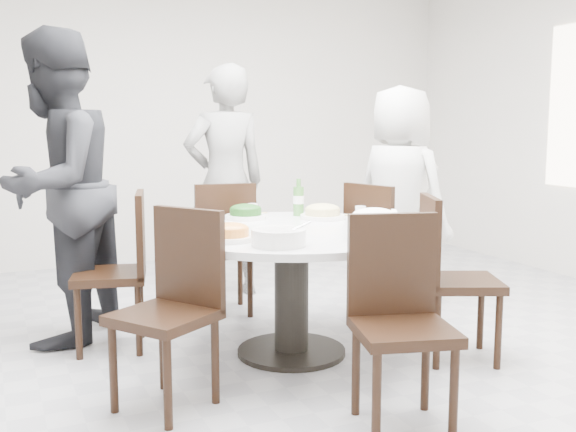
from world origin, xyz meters
name	(u,v)px	position (x,y,z in m)	size (l,w,h in m)	color
floor	(302,349)	(0.00, 0.00, 0.00)	(6.00, 6.00, 0.01)	#A9A9AD
wall_back	(172,118)	(0.00, 3.00, 1.40)	(6.00, 0.01, 2.80)	silver
dining_table	(291,292)	(-0.09, -0.04, 0.38)	(1.50, 1.50, 0.75)	silver
chair_ne	(385,251)	(0.82, 0.39, 0.47)	(0.42, 0.42, 0.95)	black
chair_n	(221,248)	(-0.19, 0.96, 0.47)	(0.42, 0.42, 0.95)	black
chair_nw	(109,272)	(-1.05, 0.50, 0.47)	(0.42, 0.42, 0.95)	black
chair_sw	(164,312)	(-0.96, -0.48, 0.47)	(0.42, 0.42, 0.95)	black
chair_s	(404,326)	(-0.04, -1.13, 0.47)	(0.42, 0.42, 0.95)	black
chair_se	(461,279)	(0.77, -0.51, 0.47)	(0.42, 0.42, 0.95)	black
diner_right	(400,196)	(1.13, 0.70, 0.82)	(0.80, 0.52, 1.63)	silver
diner_middle	(225,182)	(0.01, 1.43, 0.90)	(0.66, 0.43, 1.80)	black
diner_left	(56,188)	(-1.31, 0.78, 0.96)	(0.94, 0.73, 1.93)	black
dish_greens	(246,214)	(-0.19, 0.46, 0.78)	(0.26, 0.26, 0.07)	white
dish_pale	(323,213)	(0.26, 0.26, 0.79)	(0.28, 0.28, 0.08)	white
dish_orange	(209,223)	(-0.52, 0.16, 0.78)	(0.24, 0.24, 0.06)	white
dish_redbrown	(376,221)	(0.39, -0.18, 0.79)	(0.30, 0.30, 0.08)	white
dish_tofu	(230,234)	(-0.54, -0.26, 0.78)	(0.26, 0.26, 0.07)	white
rice_bowl	(374,227)	(0.18, -0.50, 0.81)	(0.28, 0.28, 0.12)	silver
soup_bowl	(279,237)	(-0.37, -0.49, 0.79)	(0.28, 0.28, 0.09)	white
beverage_bottle	(299,197)	(0.18, 0.46, 0.87)	(0.07, 0.07, 0.25)	#3C7B31
tea_cups	(255,209)	(-0.07, 0.61, 0.79)	(0.07, 0.07, 0.08)	white
chopsticks	(254,214)	(-0.07, 0.63, 0.76)	(0.24, 0.04, 0.01)	tan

